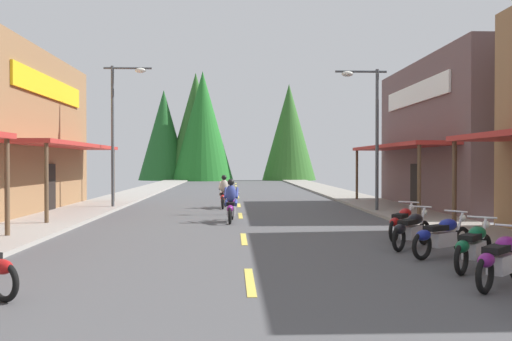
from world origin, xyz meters
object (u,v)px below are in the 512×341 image
Objects in this scene: streetlamp_left at (120,117)px; rider_cruising_trailing at (224,194)px; motorcycle_parked_right_2 at (474,246)px; motorcycle_parked_right_3 at (442,236)px; motorcycle_parked_right_1 at (501,259)px; rider_cruising_lead at (231,204)px; motorcycle_parked_right_5 at (403,222)px; streetlamp_right at (369,119)px; motorcycle_parked_right_4 at (412,229)px.

streetlamp_left reaches higher than rider_cruising_trailing.
motorcycle_parked_right_2 is 0.78× the size of rider_cruising_trailing.
motorcycle_parked_right_2 and motorcycle_parked_right_3 have the same top height.
rider_cruising_lead is (-4.72, 10.70, 0.17)m from motorcycle_parked_right_1.
motorcycle_parked_right_3 is at bearing -53.67° from streetlamp_left.
motorcycle_parked_right_1 is (9.88, -16.67, -3.80)m from streetlamp_left.
motorcycle_parked_right_2 and motorcycle_parked_right_5 have the same top height.
streetlamp_right is 3.71× the size of motorcycle_parked_right_4.
motorcycle_parked_right_2 is at bearing -121.47° from motorcycle_parked_right_3.
streetlamp_left is 3.95× the size of motorcycle_parked_right_2.
motorcycle_parked_right_3 is at bearing -144.24° from motorcycle_parked_right_5.
motorcycle_parked_right_4 is (-0.35, 2.82, 0.00)m from motorcycle_parked_right_2.
rider_cruising_lead reaches higher than motorcycle_parked_right_1.
streetlamp_right is 3.35× the size of motorcycle_parked_right_3.
motorcycle_parked_right_2 is at bearing -149.10° from rider_cruising_lead.
motorcycle_parked_right_5 is 0.84× the size of rider_cruising_trailing.
rider_cruising_lead is (-4.82, 4.74, 0.17)m from motorcycle_parked_right_5.
streetlamp_right is 13.20m from motorcycle_parked_right_2.
motorcycle_parked_right_2 is 10.40m from rider_cruising_lead.
streetlamp_right is at bearing 27.97° from motorcycle_parked_right_5.
rider_cruising_trailing reaches higher than motorcycle_parked_right_1.
motorcycle_parked_right_3 is 1.32m from motorcycle_parked_right_4.
streetlamp_right is 2.87× the size of rider_cruising_trailing.
motorcycle_parked_right_1 is (-1.18, -14.21, -3.53)m from streetlamp_right.
rider_cruising_trailing is at bearing 59.92° from motorcycle_parked_right_2.
rider_cruising_lead reaches higher than motorcycle_parked_right_5.
motorcycle_parked_right_1 is 0.75× the size of rider_cruising_trailing.
motorcycle_parked_right_5 is at bearing -150.78° from rider_cruising_trailing.
streetlamp_left reaches higher than motorcycle_parked_right_1.
streetlamp_right reaches higher than motorcycle_parked_right_1.
motorcycle_parked_right_4 is at bearing 68.77° from motorcycle_parked_right_3.
motorcycle_parked_right_3 is 9.04m from rider_cruising_lead.
streetlamp_right is 14.69m from motorcycle_parked_right_1.
motorcycle_parked_right_5 is 12.17m from rider_cruising_trailing.
motorcycle_parked_right_4 is at bearing 48.21° from motorcycle_parked_right_2.
motorcycle_parked_right_2 is 4.44m from motorcycle_parked_right_5.
motorcycle_parked_right_1 is 4.36m from motorcycle_parked_right_4.
rider_cruising_trailing is at bearing 5.90° from rider_cruising_lead.
rider_cruising_trailing is (-4.90, 12.63, 0.17)m from motorcycle_parked_right_4.
motorcycle_parked_right_4 is 0.77× the size of rider_cruising_trailing.
motorcycle_parked_right_4 is at bearing -51.73° from streetlamp_left.
motorcycle_parked_right_3 is 1.02× the size of motorcycle_parked_right_5.
rider_cruising_trailing is (-5.16, 11.02, 0.17)m from motorcycle_parked_right_5.
motorcycle_parked_right_3 is at bearing -155.46° from rider_cruising_trailing.
motorcycle_parked_right_1 is 0.96× the size of motorcycle_parked_right_2.
streetlamp_left is 3.10× the size of rider_cruising_trailing.
motorcycle_parked_right_4 is (-1.34, -9.86, -3.53)m from streetlamp_right.
motorcycle_parked_right_1 is at bearing -145.62° from motorcycle_parked_right_5.
streetlamp_left is at bearing 74.79° from motorcycle_parked_right_2.
motorcycle_parked_right_1 and motorcycle_parked_right_5 have the same top height.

